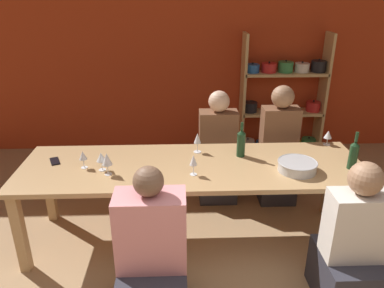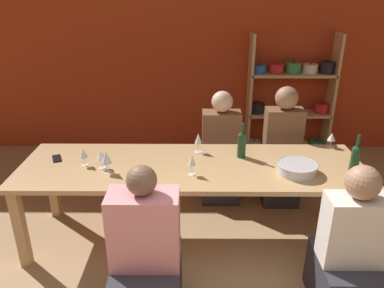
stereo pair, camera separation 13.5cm
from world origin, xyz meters
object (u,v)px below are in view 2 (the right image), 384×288
at_px(dining_table, 192,173).
at_px(person_near_a, 147,265).
at_px(person_far_a, 220,159).
at_px(wine_glass_red_b, 192,161).
at_px(wine_glass_empty_a, 84,154).
at_px(mixing_bowl, 297,168).
at_px(wine_glass_white_b, 101,156).
at_px(shelf_unit, 290,106).
at_px(cell_phone, 57,158).
at_px(person_far_b, 281,159).
at_px(wine_glass_red_a, 198,139).
at_px(wine_glass_white_a, 332,137).
at_px(wine_bottle_green, 242,143).
at_px(wine_bottle_dark, 355,158).
at_px(wine_glass_white_c, 106,158).
at_px(person_near_b, 347,258).

relative_size(dining_table, person_near_a, 2.51).
xyz_separation_m(dining_table, person_far_a, (0.30, 0.79, -0.24)).
bearing_deg(wine_glass_red_b, wine_glass_empty_a, 170.17).
relative_size(mixing_bowl, wine_glass_white_b, 2.07).
relative_size(shelf_unit, cell_phone, 9.79).
bearing_deg(person_far_b, person_near_a, 51.90).
bearing_deg(mixing_bowl, person_far_a, 120.84).
xyz_separation_m(dining_table, wine_glass_red_a, (0.06, 0.26, 0.21)).
xyz_separation_m(mixing_bowl, wine_glass_white_b, (-1.61, 0.07, 0.07)).
bearing_deg(person_near_a, wine_glass_empty_a, 126.17).
distance_m(wine_glass_red_b, wine_glass_white_b, 0.76).
relative_size(wine_glass_red_a, wine_glass_white_b, 1.19).
bearing_deg(wine_glass_red_b, person_near_a, -114.22).
relative_size(wine_glass_white_a, person_near_a, 0.12).
relative_size(wine_glass_empty_a, person_far_a, 0.13).
distance_m(wine_glass_red_a, wine_glass_empty_a, 1.01).
height_order(person_near_a, person_far_a, person_far_a).
height_order(shelf_unit, wine_bottle_green, shelf_unit).
relative_size(dining_table, wine_glass_white_b, 18.77).
distance_m(wine_bottle_green, person_far_b, 0.86).
bearing_deg(cell_phone, wine_bottle_dark, -5.06).
height_order(wine_glass_red_b, person_near_a, person_near_a).
height_order(wine_bottle_green, wine_glass_white_a, wine_bottle_green).
bearing_deg(wine_glass_white_c, person_far_b, 28.34).
distance_m(mixing_bowl, cell_phone, 2.07).
relative_size(dining_table, mixing_bowl, 9.05).
distance_m(cell_phone, person_near_b, 2.47).
bearing_deg(dining_table, mixing_bowl, -9.55).
xyz_separation_m(wine_bottle_green, wine_bottle_dark, (0.89, -0.28, -0.00)).
height_order(wine_glass_red_a, wine_glass_white_c, wine_glass_white_c).
bearing_deg(wine_glass_red_b, wine_bottle_dark, 2.70).
height_order(wine_glass_white_b, person_far_b, person_far_b).
distance_m(shelf_unit, wine_glass_empty_a, 2.99).
bearing_deg(wine_glass_white_b, person_near_a, -60.20).
bearing_deg(shelf_unit, person_far_a, -130.19).
bearing_deg(wine_glass_white_b, cell_phone, 158.32).
distance_m(wine_glass_red_a, wine_glass_white_b, 0.87).
bearing_deg(wine_bottle_dark, person_far_a, 138.57).
height_order(shelf_unit, wine_glass_red_b, shelf_unit).
height_order(wine_bottle_green, cell_phone, wine_bottle_green).
height_order(wine_glass_empty_a, person_far_a, person_far_a).
bearing_deg(person_far_b, shelf_unit, -106.50).
height_order(cell_phone, person_near_a, person_near_a).
distance_m(wine_glass_white_a, person_far_a, 1.16).
bearing_deg(person_near_a, wine_bottle_green, 53.97).
distance_m(wine_glass_white_a, wine_glass_white_b, 2.11).
distance_m(mixing_bowl, wine_glass_red_b, 0.86).
bearing_deg(mixing_bowl, person_near_b, -69.70).
bearing_deg(wine_bottle_dark, wine_glass_white_c, -179.05).
xyz_separation_m(mixing_bowl, person_far_b, (0.08, 0.87, -0.33)).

